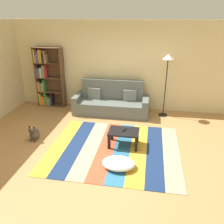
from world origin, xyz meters
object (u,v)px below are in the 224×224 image
(bookshelf, at_px, (47,78))
(pouf, at_px, (119,163))
(dog, at_px, (34,134))
(standing_lamp, at_px, (168,65))
(coffee_table, at_px, (124,134))
(couch, at_px, (111,103))
(tv_remote, at_px, (124,130))

(bookshelf, distance_m, pouf, 4.17)
(dog, xyz_separation_m, standing_lamp, (3.14, 2.02, 1.37))
(bookshelf, distance_m, standing_lamp, 3.79)
(bookshelf, bearing_deg, coffee_table, -37.67)
(couch, distance_m, tv_remote, 1.93)
(couch, distance_m, pouf, 2.79)
(dog, bearing_deg, bookshelf, 104.90)
(bookshelf, bearing_deg, tv_remote, -37.28)
(dog, bearing_deg, coffee_table, 2.39)
(pouf, relative_size, standing_lamp, 0.36)
(standing_lamp, bearing_deg, tv_remote, -116.87)
(dog, distance_m, standing_lamp, 3.98)
(standing_lamp, bearing_deg, dog, -147.27)
(coffee_table, bearing_deg, pouf, -89.57)
(couch, height_order, coffee_table, couch)
(coffee_table, distance_m, tv_remote, 0.09)
(standing_lamp, height_order, tv_remote, standing_lamp)
(pouf, bearing_deg, coffee_table, 90.43)
(couch, bearing_deg, dog, -128.74)
(pouf, xyz_separation_m, dog, (-2.19, 0.76, 0.06))
(pouf, distance_m, tv_remote, 0.93)
(standing_lamp, relative_size, tv_remote, 12.20)
(pouf, height_order, standing_lamp, standing_lamp)
(standing_lamp, bearing_deg, coffee_table, -116.54)
(standing_lamp, bearing_deg, pouf, -108.98)
(couch, relative_size, coffee_table, 3.27)
(coffee_table, height_order, tv_remote, tv_remote)
(couch, distance_m, standing_lamp, 1.98)
(couch, bearing_deg, tv_remote, -71.40)
(pouf, bearing_deg, dog, 160.77)
(coffee_table, bearing_deg, couch, 108.30)
(coffee_table, height_order, pouf, coffee_table)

